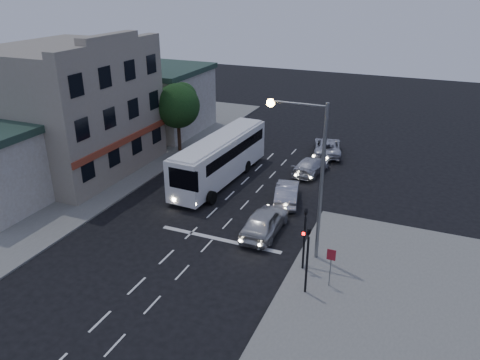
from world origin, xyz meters
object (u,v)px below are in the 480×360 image
at_px(tour_bus, 220,157).
at_px(car_sedan_a, 287,193).
at_px(streetlight, 311,164).
at_px(traffic_signal_side, 308,253).
at_px(car_sedan_b, 311,166).
at_px(regulatory_sign, 331,262).
at_px(car_suv, 264,221).
at_px(car_sedan_c, 327,147).
at_px(traffic_signal_main, 305,232).
at_px(street_tree, 177,104).

bearing_deg(tour_bus, car_sedan_a, -12.59).
bearing_deg(streetlight, traffic_signal_side, -74.30).
relative_size(tour_bus, car_sedan_b, 2.58).
distance_m(regulatory_sign, streetlight, 5.18).
relative_size(car_suv, car_sedan_c, 0.95).
bearing_deg(car_suv, traffic_signal_main, 137.62).
xyz_separation_m(tour_bus, car_sedan_a, (6.04, -1.69, -1.22)).
height_order(streetlight, street_tree, streetlight).
bearing_deg(traffic_signal_main, street_tree, 137.97).
bearing_deg(car_sedan_c, traffic_signal_side, 86.66).
height_order(car_sedan_a, regulatory_sign, regulatory_sign).
height_order(traffic_signal_main, street_tree, street_tree).
distance_m(tour_bus, car_sedan_b, 7.63).
bearing_deg(streetlight, car_sedan_c, 99.06).
bearing_deg(street_tree, car_sedan_c, 19.51).
bearing_deg(streetlight, street_tree, 140.49).
relative_size(car_sedan_b, traffic_signal_main, 1.12).
height_order(tour_bus, streetlight, streetlight).
xyz_separation_m(car_sedan_a, street_tree, (-12.41, 6.39, 3.77)).
height_order(car_suv, car_sedan_c, car_suv).
bearing_deg(streetlight, car_sedan_b, 103.47).
height_order(car_sedan_c, traffic_signal_main, traffic_signal_main).
xyz_separation_m(car_suv, street_tree, (-12.46, 11.22, 3.66)).
xyz_separation_m(car_sedan_c, traffic_signal_main, (3.02, -18.78, 1.71)).
distance_m(traffic_signal_side, regulatory_sign, 1.61).
bearing_deg(street_tree, traffic_signal_side, -44.50).
relative_size(tour_bus, street_tree, 1.91).
xyz_separation_m(traffic_signal_side, street_tree, (-16.51, 16.22, 2.08)).
distance_m(tour_bus, car_sedan_c, 11.30).
height_order(car_sedan_c, street_tree, street_tree).
bearing_deg(regulatory_sign, street_tree, 138.92).
height_order(tour_bus, car_sedan_b, tour_bus).
distance_m(traffic_signal_main, street_tree, 21.38).
relative_size(car_suv, streetlight, 0.55).
xyz_separation_m(car_suv, regulatory_sign, (5.05, -4.04, 0.76)).
xyz_separation_m(car_sedan_b, traffic_signal_side, (3.91, -15.75, 1.75)).
relative_size(car_sedan_b, streetlight, 0.51).
bearing_deg(traffic_signal_main, car_sedan_a, 113.38).
bearing_deg(car_sedan_a, car_sedan_b, -105.26).
xyz_separation_m(car_suv, car_sedan_c, (0.33, 15.75, -0.12)).
relative_size(car_sedan_a, streetlight, 0.49).
relative_size(car_sedan_b, street_tree, 0.74).
height_order(regulatory_sign, streetlight, streetlight).
distance_m(car_suv, street_tree, 17.16).
distance_m(traffic_signal_side, street_tree, 23.24).
xyz_separation_m(traffic_signal_main, streetlight, (-0.26, 1.42, 3.31)).
distance_m(tour_bus, car_suv, 9.00).
xyz_separation_m(traffic_signal_side, regulatory_sign, (1.00, 0.96, -0.82)).
xyz_separation_m(car_suv, car_sedan_a, (-0.05, 4.83, -0.11)).
bearing_deg(tour_bus, traffic_signal_side, -45.60).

